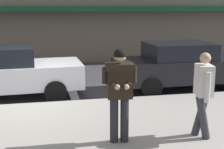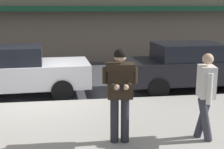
{
  "view_description": "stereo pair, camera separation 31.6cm",
  "coord_description": "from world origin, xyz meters",
  "px_view_note": "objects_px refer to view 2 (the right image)",
  "views": [
    {
      "loc": [
        0.61,
        -8.54,
        2.68
      ],
      "look_at": [
        1.7,
        -3.19,
        1.49
      ],
      "focal_mm": 50.0,
      "sensor_mm": 36.0,
      "label": 1
    },
    {
      "loc": [
        0.92,
        -8.6,
        2.68
      ],
      "look_at": [
        1.7,
        -3.19,
        1.49
      ],
      "focal_mm": 50.0,
      "sensor_mm": 36.0,
      "label": 2
    }
  ],
  "objects_px": {
    "man_texting_on_phone": "(120,86)",
    "parked_sedan_mid": "(13,71)",
    "parked_sedan_far": "(191,66)",
    "pedestrian_in_light_coat": "(206,91)"
  },
  "relations": [
    {
      "from": "pedestrian_in_light_coat",
      "to": "man_texting_on_phone",
      "type": "bearing_deg",
      "value": 176.92
    },
    {
      "from": "parked_sedan_far",
      "to": "man_texting_on_phone",
      "type": "relative_size",
      "value": 2.51
    },
    {
      "from": "man_texting_on_phone",
      "to": "parked_sedan_mid",
      "type": "bearing_deg",
      "value": 122.68
    },
    {
      "from": "man_texting_on_phone",
      "to": "parked_sedan_far",
      "type": "bearing_deg",
      "value": 52.96
    },
    {
      "from": "parked_sedan_far",
      "to": "pedestrian_in_light_coat",
      "type": "bearing_deg",
      "value": -108.7
    },
    {
      "from": "parked_sedan_mid",
      "to": "pedestrian_in_light_coat",
      "type": "relative_size",
      "value": 2.7
    },
    {
      "from": "parked_sedan_far",
      "to": "pedestrian_in_light_coat",
      "type": "xyz_separation_m",
      "value": [
        -1.39,
        -4.11,
        0.32
      ]
    },
    {
      "from": "parked_sedan_mid",
      "to": "man_texting_on_phone",
      "type": "xyz_separation_m",
      "value": [
        2.6,
        -4.05,
        0.46
      ]
    },
    {
      "from": "man_texting_on_phone",
      "to": "pedestrian_in_light_coat",
      "type": "distance_m",
      "value": 1.65
    },
    {
      "from": "parked_sedan_far",
      "to": "pedestrian_in_light_coat",
      "type": "height_order",
      "value": "pedestrian_in_light_coat"
    }
  ]
}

